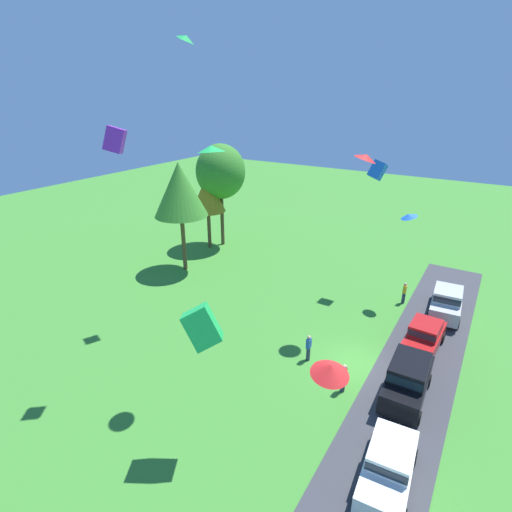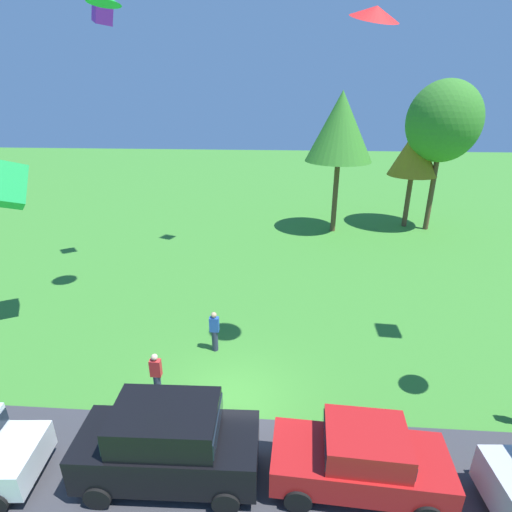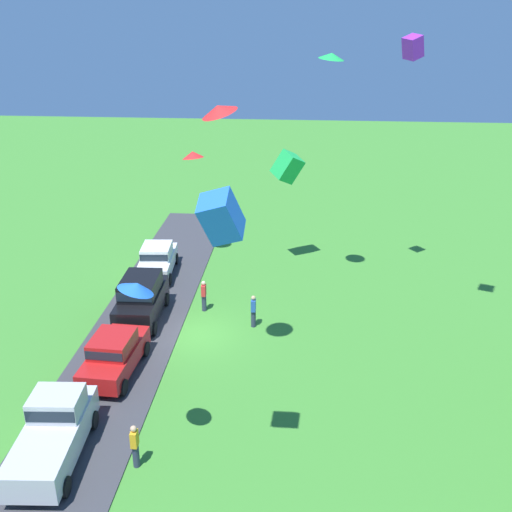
% 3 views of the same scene
% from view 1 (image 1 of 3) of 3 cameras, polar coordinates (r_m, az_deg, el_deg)
% --- Properties ---
extents(ground_plane, '(120.00, 120.00, 0.00)m').
position_cam_1_polar(ground_plane, '(25.04, 14.34, -14.97)').
color(ground_plane, '#3D842D').
extents(pavement_strip, '(36.00, 4.40, 0.06)m').
position_cam_1_polar(pavement_strip, '(24.60, 21.23, -16.65)').
color(pavement_strip, '#38383D').
rests_on(pavement_strip, ground).
extents(car_sedan_mid_row, '(4.52, 2.22, 1.84)m').
position_cam_1_polar(car_sedan_mid_row, '(18.92, 18.44, -26.37)').
color(car_sedan_mid_row, white).
rests_on(car_sedan_mid_row, ground).
extents(car_suv_by_flagpole, '(4.65, 2.14, 2.28)m').
position_cam_1_polar(car_suv_by_flagpole, '(22.84, 20.87, -15.95)').
color(car_suv_by_flagpole, black).
rests_on(car_suv_by_flagpole, ground).
extents(car_sedan_far_end, '(4.49, 2.15, 1.84)m').
position_cam_1_polar(car_sedan_far_end, '(27.04, 22.87, -10.44)').
color(car_sedan_far_end, red).
rests_on(car_sedan_far_end, ground).
extents(car_pickup_near_entrance, '(5.11, 2.30, 2.14)m').
position_cam_1_polar(car_pickup_near_entrance, '(31.54, 25.58, -5.91)').
color(car_pickup_near_entrance, '#B7B7BC').
rests_on(car_pickup_near_entrance, ground).
extents(person_on_lawn, '(0.36, 0.24, 1.71)m').
position_cam_1_polar(person_on_lawn, '(22.61, 12.40, -16.63)').
color(person_on_lawn, '#2D334C').
rests_on(person_on_lawn, ground).
extents(person_watching_sky, '(0.36, 0.24, 1.71)m').
position_cam_1_polar(person_watching_sky, '(24.46, 7.51, -12.84)').
color(person_watching_sky, '#2D334C').
rests_on(person_watching_sky, ground).
extents(person_beside_suv, '(0.36, 0.24, 1.71)m').
position_cam_1_polar(person_beside_suv, '(32.17, 20.41, -4.95)').
color(person_beside_suv, '#2D334C').
rests_on(person_beside_suv, ground).
extents(tree_left_of_center, '(4.54, 4.54, 9.58)m').
position_cam_1_polar(tree_left_of_center, '(34.43, -10.84, 9.27)').
color(tree_left_of_center, brown).
rests_on(tree_left_of_center, ground).
extents(tree_far_left, '(3.46, 3.46, 7.31)m').
position_cam_1_polar(tree_far_left, '(39.90, -6.94, 8.74)').
color(tree_far_left, brown).
rests_on(tree_far_left, ground).
extents(tree_far_right, '(4.87, 4.87, 10.28)m').
position_cam_1_polar(tree_far_right, '(40.14, -5.08, 11.88)').
color(tree_far_right, brown).
rests_on(tree_far_right, ground).
extents(kite_box_high_right, '(1.31, 1.22, 1.64)m').
position_cam_1_polar(kite_box_high_right, '(31.00, 16.97, 11.64)').
color(kite_box_high_right, blue).
extents(kite_box_low_drifter, '(1.59, 2.11, 2.10)m').
position_cam_1_polar(kite_box_low_drifter, '(16.43, -7.69, -9.99)').
color(kite_box_low_drifter, green).
extents(kite_delta_high_left, '(1.83, 1.83, 0.58)m').
position_cam_1_polar(kite_delta_high_left, '(13.50, 10.59, -15.67)').
color(kite_delta_high_left, red).
extents(kite_diamond_topmost, '(1.11, 1.13, 0.60)m').
position_cam_1_polar(kite_diamond_topmost, '(26.65, -9.89, 28.34)').
color(kite_diamond_topmost, green).
extents(kite_delta_trailing_tail, '(1.54, 1.55, 0.61)m').
position_cam_1_polar(kite_delta_trailing_tail, '(29.98, 20.99, 5.40)').
color(kite_delta_trailing_tail, blue).
extents(kite_delta_over_trees, '(1.79, 1.80, 0.71)m').
position_cam_1_polar(kite_delta_over_trees, '(24.51, 15.42, 13.49)').
color(kite_delta_over_trees, red).
extents(kite_box_mid_center, '(1.30, 1.24, 1.32)m').
position_cam_1_polar(kite_box_mid_center, '(19.82, -19.51, 15.39)').
color(kite_box_mid_center, purple).
extents(kite_delta_near_flag, '(1.72, 1.73, 0.44)m').
position_cam_1_polar(kite_delta_near_flag, '(18.27, -6.43, 14.98)').
color(kite_delta_near_flag, green).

